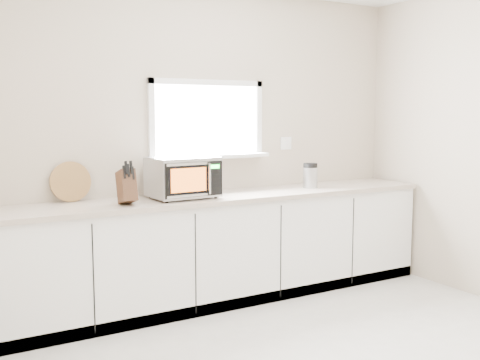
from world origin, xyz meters
TOP-DOWN VIEW (x-y plane):
  - back_wall at (0.00, 2.00)m, footprint 4.00×0.17m
  - cabinets at (0.00, 1.70)m, footprint 3.92×0.60m
  - countertop at (0.00, 1.69)m, footprint 3.92×0.64m
  - microwave at (-0.37, 1.68)m, footprint 0.54×0.44m
  - knife_block at (-0.88, 1.58)m, footprint 0.12×0.24m
  - cutting_board at (-1.21, 1.94)m, footprint 0.32×0.08m
  - coffee_grinder at (0.91, 1.68)m, footprint 0.16×0.16m

SIDE VIEW (x-z plane):
  - cabinets at x=0.00m, z-range 0.00..0.88m
  - countertop at x=0.00m, z-range 0.88..0.92m
  - coffee_grinder at x=0.91m, z-range 0.92..1.15m
  - knife_block at x=-0.88m, z-range 0.90..1.23m
  - cutting_board at x=-1.21m, z-range 0.92..1.23m
  - microwave at x=-0.37m, z-range 0.93..1.26m
  - back_wall at x=0.00m, z-range 0.01..2.71m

